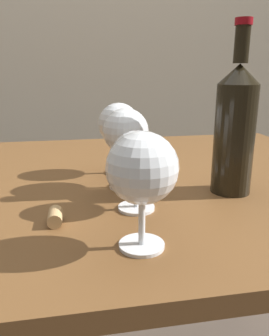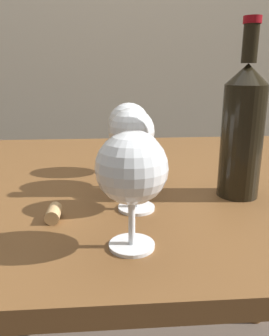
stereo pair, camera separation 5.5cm
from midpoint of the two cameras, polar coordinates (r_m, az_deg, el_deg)
The scene contains 7 objects.
dining_table at distance 0.78m, azimuth -4.22°, elevation -8.31°, with size 1.13×0.84×0.72m.
wine_glass_white at distance 0.42m, azimuth -2.45°, elevation -0.34°, with size 0.09×0.09×0.16m.
wine_glass_empty at distance 0.55m, azimuth -2.89°, elevation 1.53°, with size 0.08×0.08×0.13m.
wine_glass_pinot at distance 0.65m, azimuth -3.82°, elevation 5.91°, with size 0.09×0.09×0.16m.
wine_glass_rose at distance 0.74m, azimuth -5.07°, elevation 7.27°, with size 0.09×0.09×0.16m.
wine_bottle at distance 0.64m, azimuth 14.17°, elevation 6.60°, with size 0.07×0.07×0.31m.
cork at distance 0.54m, azimuth -16.10°, elevation -7.93°, with size 0.02×0.02×0.04m, color tan.
Camera 1 is at (-0.10, -0.70, 0.94)m, focal length 36.30 mm.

